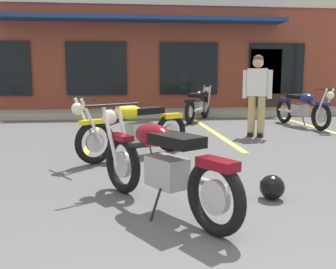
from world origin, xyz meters
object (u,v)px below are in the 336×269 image
at_px(motorcycle_black_cruiser, 134,128).
at_px(motorcycle_red_sportbike, 302,108).
at_px(person_in_black_shirt, 257,91).
at_px(motorcycle_silver_naked, 198,104).
at_px(motorcycle_foreground_classic, 160,163).
at_px(helmet_on_pavement, 272,187).

bearing_deg(motorcycle_black_cruiser, motorcycle_red_sportbike, 36.07).
height_order(motorcycle_red_sportbike, person_in_black_shirt, person_in_black_shirt).
bearing_deg(motorcycle_red_sportbike, motorcycle_silver_naked, 148.35).
height_order(motorcycle_foreground_classic, person_in_black_shirt, person_in_black_shirt).
bearing_deg(motorcycle_silver_naked, motorcycle_foreground_classic, -103.92).
bearing_deg(motorcycle_silver_naked, motorcycle_red_sportbike, -31.65).
distance_m(motorcycle_foreground_classic, helmet_on_pavement, 1.25).
height_order(person_in_black_shirt, helmet_on_pavement, person_in_black_shirt).
bearing_deg(person_in_black_shirt, motorcycle_black_cruiser, -145.57).
distance_m(person_in_black_shirt, helmet_on_pavement, 4.26).
relative_size(motorcycle_silver_naked, person_in_black_shirt, 1.15).
distance_m(motorcycle_silver_naked, person_in_black_shirt, 2.83).
xyz_separation_m(motorcycle_red_sportbike, helmet_on_pavement, (-2.82, -5.28, -0.33)).
xyz_separation_m(person_in_black_shirt, helmet_on_pavement, (-1.21, -4.00, -0.82)).
bearing_deg(motorcycle_red_sportbike, helmet_on_pavement, -118.11).
bearing_deg(motorcycle_foreground_classic, motorcycle_silver_naked, 76.08).
bearing_deg(motorcycle_black_cruiser, person_in_black_shirt, 34.43).
bearing_deg(helmet_on_pavement, motorcycle_red_sportbike, 61.89).
height_order(motorcycle_black_cruiser, helmet_on_pavement, motorcycle_black_cruiser).
height_order(motorcycle_red_sportbike, motorcycle_silver_naked, same).
bearing_deg(person_in_black_shirt, motorcycle_foreground_classic, -119.86).
bearing_deg(motorcycle_silver_naked, motorcycle_black_cruiser, -112.84).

